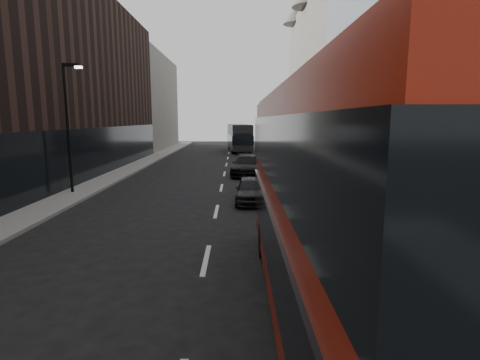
{
  "coord_description": "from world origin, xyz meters",
  "views": [
    {
      "loc": [
        0.91,
        -2.74,
        4.18
      ],
      "look_at": [
        1.02,
        7.61,
        2.5
      ],
      "focal_mm": 28.0,
      "sensor_mm": 36.0,
      "label": 1
    }
  ],
  "objects_px": {
    "street_lamp": "(69,119)",
    "car_a": "(251,190)",
    "grey_bus": "(239,137)",
    "red_bus": "(337,198)",
    "car_b": "(278,164)",
    "car_c": "(247,165)"
  },
  "relations": [
    {
      "from": "street_lamp",
      "to": "car_a",
      "type": "xyz_separation_m",
      "value": [
        9.88,
        -2.04,
        -3.53
      ]
    },
    {
      "from": "street_lamp",
      "to": "car_a",
      "type": "bearing_deg",
      "value": -11.66
    },
    {
      "from": "grey_bus",
      "to": "car_a",
      "type": "distance_m",
      "value": 30.98
    },
    {
      "from": "red_bus",
      "to": "car_b",
      "type": "bearing_deg",
      "value": 87.06
    },
    {
      "from": "car_a",
      "to": "car_c",
      "type": "distance_m",
      "value": 9.44
    },
    {
      "from": "red_bus",
      "to": "grey_bus",
      "type": "distance_m",
      "value": 42.46
    },
    {
      "from": "car_c",
      "to": "grey_bus",
      "type": "bearing_deg",
      "value": 97.14
    },
    {
      "from": "red_bus",
      "to": "car_b",
      "type": "height_order",
      "value": "red_bus"
    },
    {
      "from": "red_bus",
      "to": "car_c",
      "type": "xyz_separation_m",
      "value": [
        -1.21,
        20.91,
        -1.89
      ]
    },
    {
      "from": "street_lamp",
      "to": "car_a",
      "type": "height_order",
      "value": "street_lamp"
    },
    {
      "from": "grey_bus",
      "to": "car_b",
      "type": "relative_size",
      "value": 2.38
    },
    {
      "from": "red_bus",
      "to": "car_c",
      "type": "bearing_deg",
      "value": 93.75
    },
    {
      "from": "street_lamp",
      "to": "car_b",
      "type": "xyz_separation_m",
      "value": [
        12.41,
        8.0,
        -3.41
      ]
    },
    {
      "from": "street_lamp",
      "to": "car_c",
      "type": "relative_size",
      "value": 1.36
    },
    {
      "from": "red_bus",
      "to": "grey_bus",
      "type": "xyz_separation_m",
      "value": [
        -1.6,
        42.43,
        -0.74
      ]
    },
    {
      "from": "car_c",
      "to": "red_bus",
      "type": "bearing_deg",
      "value": -80.6
    },
    {
      "from": "red_bus",
      "to": "car_b",
      "type": "xyz_separation_m",
      "value": [
        1.27,
        21.51,
        -1.87
      ]
    },
    {
      "from": "red_bus",
      "to": "car_a",
      "type": "distance_m",
      "value": 11.71
    },
    {
      "from": "grey_bus",
      "to": "car_b",
      "type": "height_order",
      "value": "grey_bus"
    },
    {
      "from": "street_lamp",
      "to": "car_c",
      "type": "xyz_separation_m",
      "value": [
        9.93,
        7.4,
        -3.43
      ]
    },
    {
      "from": "street_lamp",
      "to": "car_c",
      "type": "height_order",
      "value": "street_lamp"
    },
    {
      "from": "car_a",
      "to": "car_b",
      "type": "relative_size",
      "value": 0.81
    }
  ]
}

